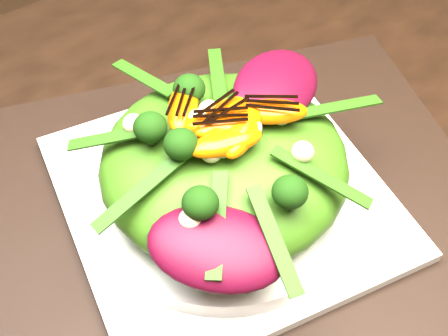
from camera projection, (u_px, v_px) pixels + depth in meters
dining_table at (251, 311)px, 0.47m from camera, size 1.60×0.90×0.75m
placemat at (224, 200)px, 0.51m from camera, size 0.53×0.47×0.00m
plate_base at (224, 196)px, 0.51m from camera, size 0.31×0.31×0.01m
salad_bowl at (224, 186)px, 0.50m from camera, size 0.30×0.30×0.02m
lettuce_mound at (224, 163)px, 0.47m from camera, size 0.21×0.21×0.07m
radicchio_leaf at (276, 85)px, 0.48m from camera, size 0.11×0.10×0.02m
orange_segment at (205, 114)px, 0.45m from camera, size 0.06×0.03×0.01m
broccoli_floret at (138, 119)px, 0.45m from camera, size 0.05×0.05×0.04m
macadamia_nut at (296, 158)px, 0.43m from camera, size 0.02×0.02×0.02m
balsamic_drizzle at (205, 107)px, 0.45m from camera, size 0.05×0.01×0.00m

